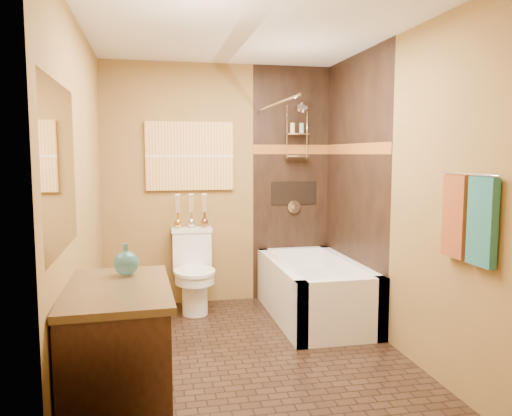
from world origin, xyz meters
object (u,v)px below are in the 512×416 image
object	(u,v)px
toilet	(194,270)
vanity	(118,358)
sunset_painting	(190,156)
bathtub	(314,295)

from	to	relation	value
toilet	vanity	size ratio (longest dim) A/B	0.84
sunset_painting	bathtub	xyz separation A→B (m)	(1.12, -0.73, -1.33)
sunset_painting	bathtub	size ratio (longest dim) A/B	0.60
sunset_painting	vanity	distance (m)	2.69
sunset_painting	vanity	xyz separation A→B (m)	(-0.61, -2.37, -1.13)
toilet	vanity	xyz separation A→B (m)	(-0.61, -2.10, 0.01)
toilet	sunset_painting	bearing A→B (deg)	91.06
bathtub	toilet	world-z (taller)	toilet
bathtub	vanity	xyz separation A→B (m)	(-1.72, -1.65, 0.20)
sunset_painting	toilet	world-z (taller)	sunset_painting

